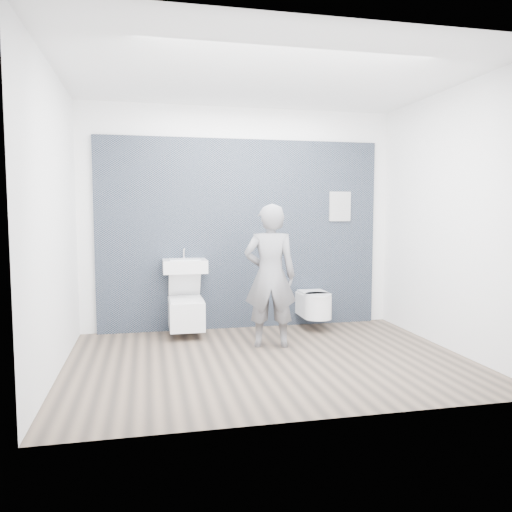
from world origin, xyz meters
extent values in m
plane|color=brown|center=(0.00, 0.00, 0.00)|extent=(4.00, 4.00, 0.00)
plane|color=white|center=(0.00, 1.50, 1.40)|extent=(4.00, 0.00, 4.00)
plane|color=white|center=(0.00, -1.50, 1.40)|extent=(4.00, 0.00, 4.00)
plane|color=white|center=(-2.00, 0.00, 1.40)|extent=(0.00, 3.00, 3.00)
plane|color=white|center=(2.00, 0.00, 1.40)|extent=(0.00, 3.00, 3.00)
plane|color=white|center=(0.00, 0.00, 2.80)|extent=(4.00, 4.00, 0.00)
cube|color=black|center=(0.00, 1.47, 0.00)|extent=(3.60, 0.06, 2.40)
cube|color=white|center=(-0.74, 1.24, 0.84)|extent=(0.52, 0.39, 0.16)
cube|color=silver|center=(-0.74, 1.22, 0.91)|extent=(0.37, 0.26, 0.03)
cylinder|color=silver|center=(-0.74, 1.38, 0.98)|extent=(0.02, 0.02, 0.13)
cylinder|color=silver|center=(-0.74, 1.33, 1.04)|extent=(0.02, 0.09, 0.02)
cylinder|color=silver|center=(-0.74, 1.42, 0.71)|extent=(0.04, 0.04, 0.10)
cube|color=white|center=(-0.74, 1.15, 0.27)|extent=(0.41, 0.59, 0.34)
cylinder|color=silver|center=(-0.74, 1.10, 0.43)|extent=(0.29, 0.29, 0.03)
cube|color=white|center=(-0.74, 1.10, 0.45)|extent=(0.38, 0.47, 0.02)
cube|color=white|center=(-0.74, 1.28, 0.65)|extent=(0.38, 0.23, 0.38)
cube|color=silver|center=(-0.74, 1.41, 0.14)|extent=(0.11, 0.06, 0.08)
cube|color=white|center=(0.88, 1.24, 0.30)|extent=(0.34, 0.40, 0.29)
cylinder|color=white|center=(0.88, 1.04, 0.30)|extent=(0.34, 0.34, 0.29)
cube|color=white|center=(0.88, 1.21, 0.46)|extent=(0.32, 0.38, 0.03)
cylinder|color=white|center=(0.88, 1.02, 0.46)|extent=(0.32, 0.32, 0.03)
cube|color=silver|center=(0.88, 1.41, 0.20)|extent=(0.10, 0.06, 0.08)
cube|color=silver|center=(1.31, 1.43, 0.00)|extent=(0.29, 0.03, 0.39)
imported|color=slate|center=(0.13, 0.49, 0.79)|extent=(0.64, 0.49, 1.57)
camera|label=1|loc=(-1.18, -4.79, 1.49)|focal=35.00mm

